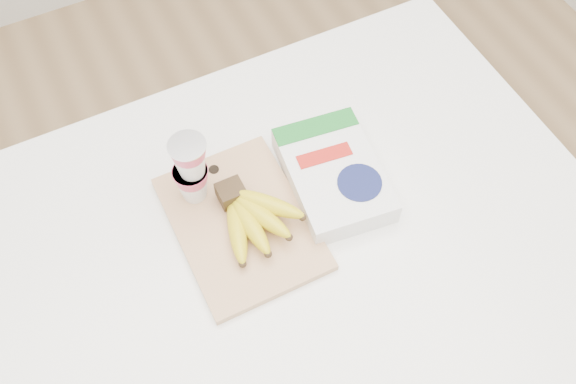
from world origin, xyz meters
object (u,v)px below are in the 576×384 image
Objects in this scene: yogurt_stack at (191,169)px; cereal_box at (334,174)px; cutting_board at (241,223)px; table at (260,352)px; bananas at (251,216)px.

yogurt_stack is 0.27m from cereal_box.
yogurt_stack is (-0.05, 0.09, 0.09)m from cutting_board.
table is 0.57m from cereal_box.
yogurt_stack is at bearing 119.55° from cutting_board.
cutting_board is 1.86× the size of bananas.
cereal_box is at bearing 6.26° from bananas.
bananas is at bearing 60.70° from table.
yogurt_stack is (-0.03, 0.16, 0.60)m from table.
cereal_box is at bearing -18.46° from yogurt_stack.
cereal_box reaches higher than table.
cereal_box is (0.18, 0.02, -0.01)m from bananas.
bananas reaches higher than cutting_board.
table is 7.85× the size of bananas.
cutting_board is 1.21× the size of cereal_box.
cutting_board is (0.02, 0.08, 0.51)m from table.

